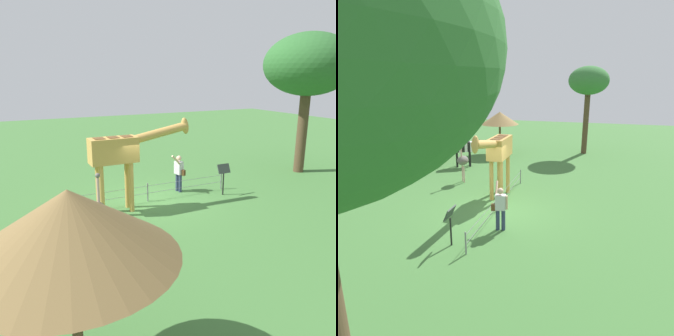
% 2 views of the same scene
% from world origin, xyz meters
% --- Properties ---
extents(ground_plane, '(60.00, 60.00, 0.00)m').
position_xyz_m(ground_plane, '(0.00, 0.00, 0.00)').
color(ground_plane, '#427538').
extents(giraffe, '(3.92, 0.71, 3.32)m').
position_xyz_m(giraffe, '(-1.14, -0.38, 2.19)').
color(giraffe, gold).
rests_on(giraffe, ground_plane).
extents(visitor, '(0.66, 0.57, 1.69)m').
position_xyz_m(visitor, '(1.67, 0.62, 0.90)').
color(visitor, navy).
rests_on(visitor, ground_plane).
extents(ostrich, '(0.70, 0.56, 2.25)m').
position_xyz_m(ostrich, '(-2.89, -2.85, 1.18)').
color(ostrich, '#CC9E93').
rests_on(ostrich, ground_plane).
extents(shade_hut_far, '(3.11, 3.11, 3.39)m').
position_xyz_m(shade_hut_far, '(-4.37, -7.45, 2.88)').
color(shade_hut_far, brown).
rests_on(shade_hut_far, ground_plane).
extents(tree_northeast, '(4.29, 4.29, 6.87)m').
position_xyz_m(tree_northeast, '(8.80, 0.71, 5.31)').
color(tree_northeast, brown).
rests_on(tree_northeast, ground_plane).
extents(info_sign, '(0.56, 0.21, 1.32)m').
position_xyz_m(info_sign, '(3.13, -0.57, 0.95)').
color(info_sign, black).
rests_on(info_sign, ground_plane).
extents(wire_fence, '(7.05, 0.05, 0.75)m').
position_xyz_m(wire_fence, '(0.00, 0.10, 0.40)').
color(wire_fence, slate).
rests_on(wire_fence, ground_plane).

